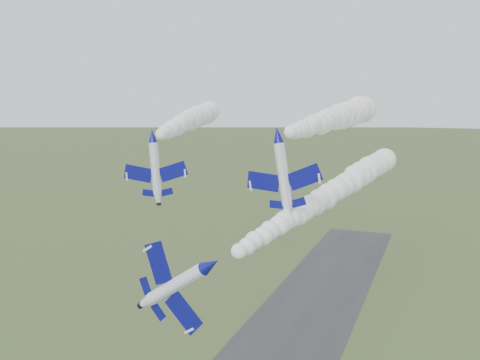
% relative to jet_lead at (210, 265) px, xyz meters
% --- Properties ---
extents(jet_lead, '(6.35, 13.09, 9.07)m').
position_rel_jet_lead_xyz_m(jet_lead, '(0.00, 0.00, 0.00)').
color(jet_lead, white).
extents(smoke_trail_jet_lead, '(14.48, 61.94, 4.70)m').
position_rel_jet_lead_xyz_m(smoke_trail_jet_lead, '(5.88, 33.93, 2.56)').
color(smoke_trail_jet_lead, silver).
extents(jet_pair_left, '(9.46, 11.07, 2.79)m').
position_rel_jet_lead_xyz_m(jet_pair_left, '(-17.11, 17.90, 11.99)').
color(jet_pair_left, white).
extents(smoke_trail_jet_pair_left, '(21.00, 62.70, 5.18)m').
position_rel_jet_lead_xyz_m(smoke_trail_jet_pair_left, '(-26.92, 50.60, 13.09)').
color(smoke_trail_jet_pair_left, silver).
extents(jet_pair_right, '(10.19, 12.39, 3.32)m').
position_rel_jet_lead_xyz_m(jet_pair_right, '(1.66, 17.93, 12.56)').
color(jet_pair_right, white).
extents(smoke_trail_jet_pair_right, '(7.53, 57.21, 5.74)m').
position_rel_jet_lead_xyz_m(smoke_trail_jet_pair_right, '(3.19, 49.06, 13.79)').
color(smoke_trail_jet_pair_right, silver).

